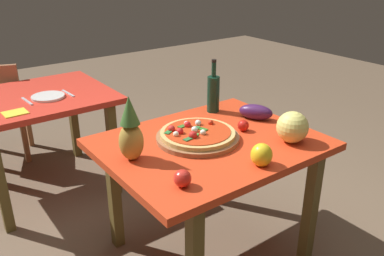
{
  "coord_description": "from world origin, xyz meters",
  "views": [
    {
      "loc": [
        -1.21,
        -1.49,
        1.64
      ],
      "look_at": [
        -0.04,
        0.1,
        0.78
      ],
      "focal_mm": 37.86,
      "sensor_mm": 36.0,
      "label": 1
    }
  ],
  "objects_px": {
    "background_table": "(37,109)",
    "melon": "(292,127)",
    "wine_bottle": "(213,93)",
    "eggplant": "(256,112)",
    "tomato_beside_pepper": "(243,126)",
    "pizza": "(197,133)",
    "knife_utensil": "(68,93)",
    "tomato_at_corner": "(182,178)",
    "napkin_folded": "(15,113)",
    "bell_pepper": "(262,155)",
    "pineapple_left": "(131,132)",
    "dinner_plate": "(48,97)",
    "pizza_board": "(198,138)",
    "fork_utensil": "(27,101)",
    "display_table": "(210,157)"
  },
  "relations": [
    {
      "from": "bell_pepper",
      "to": "eggplant",
      "type": "height_order",
      "value": "bell_pepper"
    },
    {
      "from": "tomato_beside_pepper",
      "to": "tomato_at_corner",
      "type": "distance_m",
      "value": 0.67
    },
    {
      "from": "bell_pepper",
      "to": "knife_utensil",
      "type": "xyz_separation_m",
      "value": [
        -0.34,
        1.54,
        -0.05
      ]
    },
    {
      "from": "eggplant",
      "to": "dinner_plate",
      "type": "bearing_deg",
      "value": 127.7
    },
    {
      "from": "bell_pepper",
      "to": "melon",
      "type": "bearing_deg",
      "value": 15.66
    },
    {
      "from": "background_table",
      "to": "napkin_folded",
      "type": "relative_size",
      "value": 7.12
    },
    {
      "from": "wine_bottle",
      "to": "knife_utensil",
      "type": "xyz_separation_m",
      "value": [
        -0.6,
        0.87,
        -0.12
      ]
    },
    {
      "from": "tomato_beside_pepper",
      "to": "tomato_at_corner",
      "type": "relative_size",
      "value": 0.82
    },
    {
      "from": "background_table",
      "to": "melon",
      "type": "relative_size",
      "value": 6.05
    },
    {
      "from": "pineapple_left",
      "to": "fork_utensil",
      "type": "distance_m",
      "value": 1.16
    },
    {
      "from": "eggplant",
      "to": "tomato_at_corner",
      "type": "distance_m",
      "value": 0.86
    },
    {
      "from": "pineapple_left",
      "to": "dinner_plate",
      "type": "height_order",
      "value": "pineapple_left"
    },
    {
      "from": "pineapple_left",
      "to": "pizza",
      "type": "bearing_deg",
      "value": -1.35
    },
    {
      "from": "pizza",
      "to": "eggplant",
      "type": "distance_m",
      "value": 0.46
    },
    {
      "from": "pizza",
      "to": "tomato_at_corner",
      "type": "bearing_deg",
      "value": -134.26
    },
    {
      "from": "bell_pepper",
      "to": "pizza",
      "type": "bearing_deg",
      "value": 100.81
    },
    {
      "from": "wine_bottle",
      "to": "melon",
      "type": "xyz_separation_m",
      "value": [
        0.05,
        -0.59,
        -0.04
      ]
    },
    {
      "from": "wine_bottle",
      "to": "tomato_beside_pepper",
      "type": "height_order",
      "value": "wine_bottle"
    },
    {
      "from": "pizza_board",
      "to": "tomato_beside_pepper",
      "type": "height_order",
      "value": "tomato_beside_pepper"
    },
    {
      "from": "melon",
      "to": "pizza_board",
      "type": "bearing_deg",
      "value": 140.95
    },
    {
      "from": "tomato_at_corner",
      "to": "fork_utensil",
      "type": "height_order",
      "value": "tomato_at_corner"
    },
    {
      "from": "pizza",
      "to": "tomato_beside_pepper",
      "type": "bearing_deg",
      "value": -11.77
    },
    {
      "from": "tomato_beside_pepper",
      "to": "napkin_folded",
      "type": "relative_size",
      "value": 0.45
    },
    {
      "from": "pizza",
      "to": "dinner_plate",
      "type": "distance_m",
      "value": 1.21
    },
    {
      "from": "eggplant",
      "to": "dinner_plate",
      "type": "distance_m",
      "value": 1.41
    },
    {
      "from": "pizza",
      "to": "fork_utensil",
      "type": "distance_m",
      "value": 1.27
    },
    {
      "from": "tomato_beside_pepper",
      "to": "knife_utensil",
      "type": "relative_size",
      "value": 0.35
    },
    {
      "from": "wine_bottle",
      "to": "bell_pepper",
      "type": "xyz_separation_m",
      "value": [
        -0.26,
        -0.67,
        -0.07
      ]
    },
    {
      "from": "eggplant",
      "to": "knife_utensil",
      "type": "distance_m",
      "value": 1.33
    },
    {
      "from": "background_table",
      "to": "display_table",
      "type": "bearing_deg",
      "value": -68.53
    },
    {
      "from": "pizza_board",
      "to": "wine_bottle",
      "type": "relative_size",
      "value": 1.34
    },
    {
      "from": "pineapple_left",
      "to": "background_table",
      "type": "bearing_deg",
      "value": 93.98
    },
    {
      "from": "eggplant",
      "to": "tomato_beside_pepper",
      "type": "bearing_deg",
      "value": -154.65
    },
    {
      "from": "pizza_board",
      "to": "napkin_folded",
      "type": "distance_m",
      "value": 1.18
    },
    {
      "from": "pineapple_left",
      "to": "wine_bottle",
      "type": "bearing_deg",
      "value": 20.61
    },
    {
      "from": "display_table",
      "to": "tomato_at_corner",
      "type": "relative_size",
      "value": 14.57
    },
    {
      "from": "pizza_board",
      "to": "background_table",
      "type": "bearing_deg",
      "value": 110.49
    },
    {
      "from": "background_table",
      "to": "wine_bottle",
      "type": "relative_size",
      "value": 3.04
    },
    {
      "from": "melon",
      "to": "fork_utensil",
      "type": "height_order",
      "value": "melon"
    },
    {
      "from": "bell_pepper",
      "to": "dinner_plate",
      "type": "height_order",
      "value": "bell_pepper"
    },
    {
      "from": "pineapple_left",
      "to": "melon",
      "type": "relative_size",
      "value": 1.92
    },
    {
      "from": "eggplant",
      "to": "tomato_beside_pepper",
      "type": "height_order",
      "value": "eggplant"
    },
    {
      "from": "wine_bottle",
      "to": "knife_utensil",
      "type": "distance_m",
      "value": 1.06
    },
    {
      "from": "bell_pepper",
      "to": "tomato_at_corner",
      "type": "distance_m",
      "value": 0.41
    },
    {
      "from": "background_table",
      "to": "pizza_board",
      "type": "relative_size",
      "value": 2.28
    },
    {
      "from": "background_table",
      "to": "napkin_folded",
      "type": "bearing_deg",
      "value": -126.04
    },
    {
      "from": "pineapple_left",
      "to": "melon",
      "type": "xyz_separation_m",
      "value": [
        0.76,
        -0.32,
        -0.06
      ]
    },
    {
      "from": "pizza",
      "to": "napkin_folded",
      "type": "height_order",
      "value": "pizza"
    },
    {
      "from": "knife_utensil",
      "to": "melon",
      "type": "bearing_deg",
      "value": -70.07
    },
    {
      "from": "pineapple_left",
      "to": "melon",
      "type": "height_order",
      "value": "pineapple_left"
    }
  ]
}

